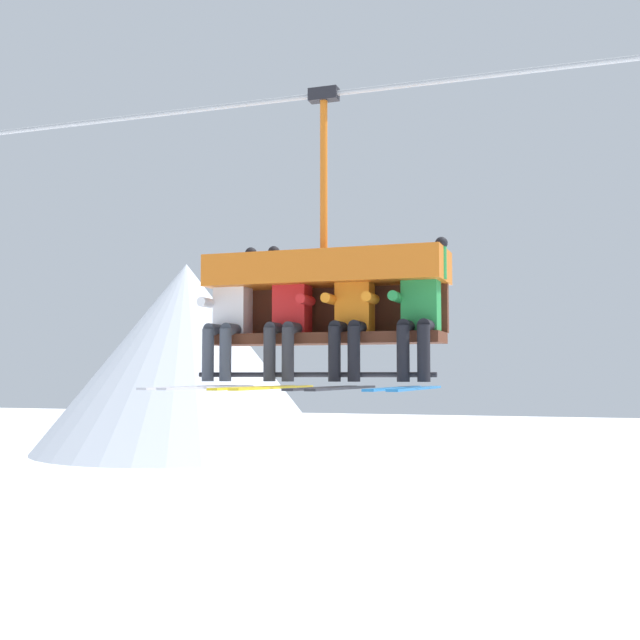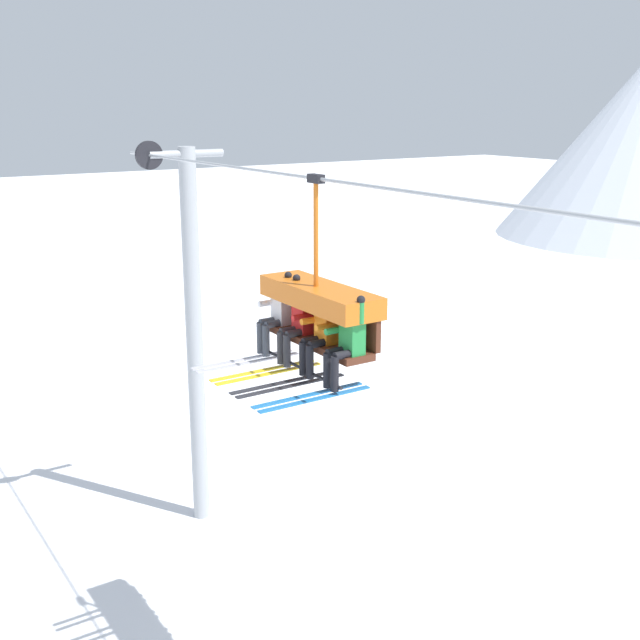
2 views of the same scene
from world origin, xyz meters
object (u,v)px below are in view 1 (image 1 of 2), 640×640
chairlift_chair (326,284)px  skier_orange (351,314)px  skier_white (228,315)px  skier_red (287,313)px  skier_green (419,310)px

chairlift_chair → skier_orange: size_ratio=1.60×
chairlift_chair → skier_orange: (0.30, -0.22, -0.30)m
skier_orange → chairlift_chair: bearing=144.1°
chairlift_chair → skier_orange: chairlift_chair is taller
skier_white → skier_red: bearing=0.0°
skier_orange → skier_green: skier_green is taller
chairlift_chair → skier_white: size_ratio=1.60×
chairlift_chair → skier_red: size_ratio=1.60×
chairlift_chair → skier_white: (-0.91, -0.21, -0.28)m
skier_white → skier_orange: skier_white is taller
skier_red → skier_white: bearing=180.0°
skier_white → skier_green: bearing=0.0°
chairlift_chair → skier_green: size_ratio=1.60×
skier_red → skier_green: same height
skier_red → skier_orange: (0.61, -0.01, -0.02)m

